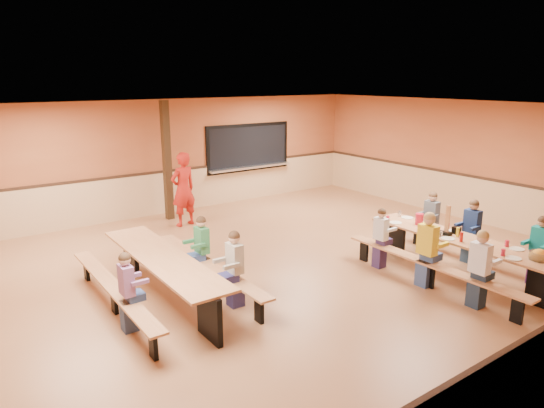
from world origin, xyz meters
TOP-DOWN VIEW (x-y plane):
  - ground at (0.00, 0.00)m, footprint 12.00×12.00m
  - room_envelope at (0.00, 0.00)m, footprint 12.04×10.04m
  - kitchen_pass_through at (2.60, 4.96)m, footprint 2.78×0.28m
  - structural_post at (-0.20, 4.40)m, footprint 0.18×0.18m
  - cafeteria_table_main at (2.53, -2.16)m, footprint 1.91×3.70m
  - cafeteria_table_second at (-2.22, 0.07)m, footprint 1.91×3.70m
  - seated_child_white_left at (1.71, -3.05)m, footprint 0.39×0.32m
  - seated_adult_yellow at (1.71, -2.06)m, footprint 0.42×0.34m
  - seated_child_grey_left at (1.71, -1.01)m, footprint 0.34×0.28m
  - seated_child_teal_right at (3.36, -3.15)m, footprint 0.38×0.31m
  - seated_child_navy_right at (3.36, -1.85)m, footprint 0.39×0.32m
  - seated_child_char_right at (3.36, -0.91)m, footprint 0.37×0.31m
  - seated_child_purple_sec at (-3.04, -0.59)m, footprint 0.35×0.29m
  - seated_child_green_sec at (-1.39, 0.30)m, footprint 0.37×0.30m
  - seated_child_tan_sec at (-1.39, -0.80)m, footprint 0.38×0.31m
  - standing_woman at (-0.14, 3.65)m, footprint 0.73×0.54m
  - punch_pitcher at (2.59, -1.19)m, footprint 0.16×0.16m
  - chip_bowl at (2.59, -3.52)m, footprint 0.32×0.32m
  - napkin_dispenser at (2.67, -1.97)m, footprint 0.10×0.14m
  - condiment_mustard at (2.55, -2.08)m, footprint 0.06×0.06m
  - condiment_ketchup at (2.36, -2.28)m, footprint 0.06×0.06m
  - table_paddle at (2.46, -1.90)m, footprint 0.16×0.16m
  - place_settings at (2.53, -2.16)m, footprint 0.65×3.30m

SIDE VIEW (x-z plane):
  - ground at x=0.00m, z-range 0.00..0.00m
  - cafeteria_table_main at x=2.53m, z-range 0.16..0.90m
  - cafeteria_table_second at x=-2.22m, z-range 0.16..0.90m
  - seated_child_grey_left at x=1.71m, z-range 0.00..1.14m
  - seated_child_purple_sec at x=-3.04m, z-range 0.00..1.17m
  - seated_child_green_sec at x=-1.39m, z-range 0.00..1.20m
  - seated_child_char_right at x=3.36m, z-range 0.00..1.22m
  - seated_child_teal_right at x=3.36m, z-range 0.00..1.23m
  - seated_child_tan_sec at x=-1.39m, z-range 0.00..1.23m
  - seated_child_white_left at x=1.71m, z-range 0.00..1.25m
  - seated_child_navy_right at x=3.36m, z-range 0.00..1.25m
  - seated_adult_yellow at x=1.71m, z-range 0.00..1.31m
  - room_envelope at x=0.00m, z-range -0.82..2.20m
  - place_settings at x=2.53m, z-range 0.74..0.85m
  - napkin_dispenser at x=2.67m, z-range 0.74..0.87m
  - chip_bowl at x=2.59m, z-range 0.74..0.89m
  - condiment_mustard at x=2.55m, z-range 0.74..0.91m
  - condiment_ketchup at x=2.36m, z-range 0.74..0.91m
  - punch_pitcher at x=2.59m, z-range 0.74..0.96m
  - table_paddle at x=2.46m, z-range 0.60..1.16m
  - standing_woman at x=-0.14m, z-range 0.00..1.81m
  - kitchen_pass_through at x=2.60m, z-range 0.80..2.18m
  - structural_post at x=-0.20m, z-range 0.00..3.00m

